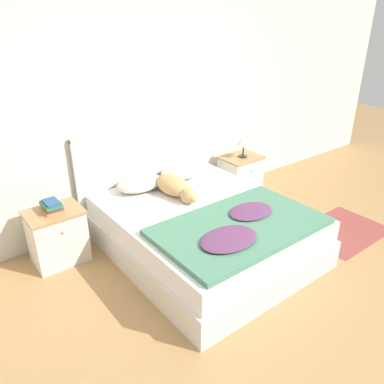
# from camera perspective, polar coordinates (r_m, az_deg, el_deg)

# --- Properties ---
(ground_plane) EXTENTS (16.00, 16.00, 0.00)m
(ground_plane) POSITION_cam_1_polar(r_m,az_deg,el_deg) (3.38, 13.05, -16.54)
(ground_plane) COLOR tan
(wall_back) EXTENTS (9.00, 0.06, 2.55)m
(wall_back) POSITION_cam_1_polar(r_m,az_deg,el_deg) (4.27, -7.85, 12.34)
(wall_back) COLOR silver
(wall_back) RESTS_ON ground_plane
(bed) EXTENTS (1.70, 2.01, 0.50)m
(bed) POSITION_cam_1_polar(r_m,az_deg,el_deg) (3.82, 1.85, -5.80)
(bed) COLOR silver
(bed) RESTS_ON ground_plane
(headboard) EXTENTS (1.78, 0.06, 1.12)m
(headboard) POSITION_cam_1_polar(r_m,az_deg,el_deg) (4.43, -6.57, 3.49)
(headboard) COLOR silver
(headboard) RESTS_ON ground_plane
(nightstand_left) EXTENTS (0.52, 0.41, 0.55)m
(nightstand_left) POSITION_cam_1_polar(r_m,az_deg,el_deg) (3.89, -19.82, -6.31)
(nightstand_left) COLOR silver
(nightstand_left) RESTS_ON ground_plane
(nightstand_right) EXTENTS (0.52, 0.41, 0.55)m
(nightstand_right) POSITION_cam_1_polar(r_m,az_deg,el_deg) (5.05, 7.37, 2.47)
(nightstand_right) COLOR silver
(nightstand_right) RESTS_ON ground_plane
(pillow_left) EXTENTS (0.52, 0.38, 0.15)m
(pillow_left) POSITION_cam_1_polar(r_m,az_deg,el_deg) (4.10, -7.98, 1.34)
(pillow_left) COLOR beige
(pillow_left) RESTS_ON bed
(pillow_right) EXTENTS (0.52, 0.38, 0.15)m
(pillow_right) POSITION_cam_1_polar(r_m,az_deg,el_deg) (4.37, -1.64, 3.18)
(pillow_right) COLOR beige
(pillow_right) RESTS_ON bed
(quilt) EXTENTS (1.51, 0.92, 0.09)m
(quilt) POSITION_cam_1_polar(r_m,az_deg,el_deg) (3.35, 7.28, -5.21)
(quilt) COLOR #4C8466
(quilt) RESTS_ON bed
(dog) EXTENTS (0.27, 0.71, 0.20)m
(dog) POSITION_cam_1_polar(r_m,az_deg,el_deg) (3.93, -2.60, 0.82)
(dog) COLOR tan
(dog) RESTS_ON bed
(book_stack) EXTENTS (0.17, 0.24, 0.11)m
(book_stack) POSITION_cam_1_polar(r_m,az_deg,el_deg) (3.75, -20.58, -2.02)
(book_stack) COLOR orange
(book_stack) RESTS_ON nightstand_left
(table_lamp) EXTENTS (0.20, 0.20, 0.29)m
(table_lamp) POSITION_cam_1_polar(r_m,az_deg,el_deg) (4.86, 7.89, 7.68)
(table_lamp) COLOR #2D2D33
(table_lamp) RESTS_ON nightstand_right
(rug) EXTENTS (1.00, 0.72, 0.00)m
(rug) POSITION_cam_1_polar(r_m,az_deg,el_deg) (4.60, 21.89, -5.46)
(rug) COLOR #93423D
(rug) RESTS_ON ground_plane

